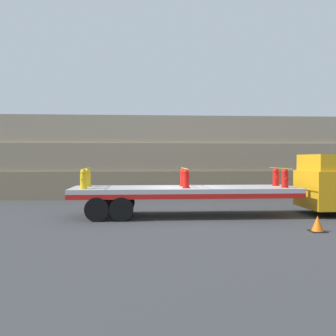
# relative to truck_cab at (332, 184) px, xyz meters

# --- Properties ---
(ground_plane) EXTENTS (120.00, 120.00, 0.00)m
(ground_plane) POSITION_rel_truck_cab_xyz_m (-6.52, 0.00, -1.35)
(ground_plane) COLOR #38383A
(rock_cliff) EXTENTS (60.00, 3.30, 5.10)m
(rock_cliff) POSITION_rel_truck_cab_xyz_m (-6.52, 8.24, 1.20)
(rock_cliff) COLOR #84755B
(rock_cliff) RESTS_ON ground_plane
(truck_cab) EXTENTS (2.34, 2.73, 2.64)m
(truck_cab) POSITION_rel_truck_cab_xyz_m (0.00, 0.00, 0.00)
(truck_cab) COLOR orange
(truck_cab) RESTS_ON ground_plane
(flatbed_trailer) EXTENTS (9.57, 2.57, 1.25)m
(flatbed_trailer) POSITION_rel_truck_cab_xyz_m (-7.10, 0.00, -0.33)
(flatbed_trailer) COLOR #B2B2B7
(flatbed_trailer) RESTS_ON ground_plane
(fire_hydrant_yellow_near_0) EXTENTS (0.34, 0.51, 0.79)m
(fire_hydrant_yellow_near_0) POSITION_rel_truck_cab_xyz_m (-10.71, -0.54, 0.28)
(fire_hydrant_yellow_near_0) COLOR gold
(fire_hydrant_yellow_near_0) RESTS_ON flatbed_trailer
(fire_hydrant_yellow_far_0) EXTENTS (0.34, 0.51, 0.79)m
(fire_hydrant_yellow_far_0) POSITION_rel_truck_cab_xyz_m (-10.71, 0.54, 0.28)
(fire_hydrant_yellow_far_0) COLOR gold
(fire_hydrant_yellow_far_0) RESTS_ON flatbed_trailer
(fire_hydrant_red_near_1) EXTENTS (0.34, 0.51, 0.79)m
(fire_hydrant_red_near_1) POSITION_rel_truck_cab_xyz_m (-6.52, -0.54, 0.28)
(fire_hydrant_red_near_1) COLOR red
(fire_hydrant_red_near_1) RESTS_ON flatbed_trailer
(fire_hydrant_red_far_1) EXTENTS (0.34, 0.51, 0.79)m
(fire_hydrant_red_far_1) POSITION_rel_truck_cab_xyz_m (-6.52, 0.54, 0.28)
(fire_hydrant_red_far_1) COLOR red
(fire_hydrant_red_far_1) RESTS_ON flatbed_trailer
(fire_hydrant_red_near_2) EXTENTS (0.34, 0.51, 0.79)m
(fire_hydrant_red_near_2) POSITION_rel_truck_cab_xyz_m (-2.34, -0.54, 0.28)
(fire_hydrant_red_near_2) COLOR red
(fire_hydrant_red_near_2) RESTS_ON flatbed_trailer
(fire_hydrant_red_far_2) EXTENTS (0.34, 0.51, 0.79)m
(fire_hydrant_red_far_2) POSITION_rel_truck_cab_xyz_m (-2.34, 0.54, 0.28)
(fire_hydrant_red_far_2) COLOR red
(fire_hydrant_red_far_2) RESTS_ON flatbed_trailer
(cargo_strap_rear) EXTENTS (0.05, 2.67, 0.01)m
(cargo_strap_rear) POSITION_rel_truck_cab_xyz_m (-10.71, 0.00, 0.70)
(cargo_strap_rear) COLOR yellow
(cargo_strap_rear) RESTS_ON fire_hydrant_yellow_near_0
(cargo_strap_middle) EXTENTS (0.05, 2.67, 0.01)m
(cargo_strap_middle) POSITION_rel_truck_cab_xyz_m (-6.52, 0.00, 0.70)
(cargo_strap_middle) COLOR yellow
(cargo_strap_middle) RESTS_ON fire_hydrant_red_near_1
(cargo_strap_front) EXTENTS (0.05, 2.67, 0.01)m
(cargo_strap_front) POSITION_rel_truck_cab_xyz_m (-2.34, 0.00, 0.70)
(cargo_strap_front) COLOR yellow
(cargo_strap_front) RESTS_ON fire_hydrant_red_near_2
(traffic_cone) EXTENTS (0.52, 0.52, 0.54)m
(traffic_cone) POSITION_rel_truck_cab_xyz_m (-2.43, -3.69, -1.08)
(traffic_cone) COLOR black
(traffic_cone) RESTS_ON ground_plane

